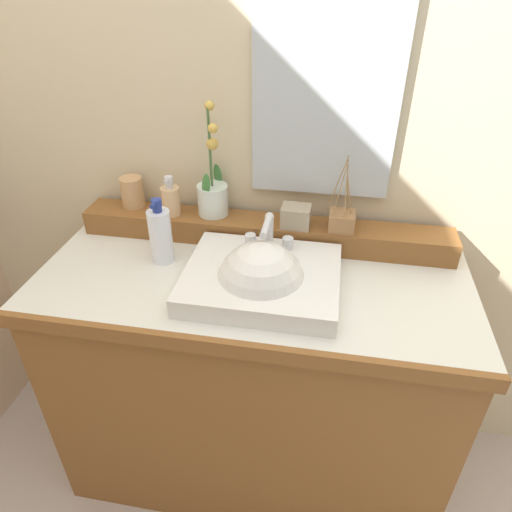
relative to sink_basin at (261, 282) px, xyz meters
name	(u,v)px	position (x,y,z in m)	size (l,w,h in m)	color
floor	(253,465)	(-0.04, 0.05, -0.94)	(2.98, 3.73, 0.10)	#C0B2AA
wall_back	(274,120)	(-0.04, 0.43, 0.32)	(2.98, 0.20, 2.42)	beige
vanity_cabinet	(252,381)	(-0.04, 0.05, -0.46)	(1.25, 0.56, 0.88)	brown
back_ledge	(264,231)	(-0.04, 0.26, 0.01)	(1.17, 0.12, 0.08)	brown
sink_basin	(261,282)	(0.00, 0.00, 0.00)	(0.42, 0.35, 0.27)	white
potted_plant	(213,192)	(-0.20, 0.27, 0.13)	(0.10, 0.11, 0.35)	silver
soap_dispenser	(171,200)	(-0.33, 0.25, 0.10)	(0.06, 0.06, 0.13)	#DEB685
tumbler_cup	(132,192)	(-0.48, 0.28, 0.10)	(0.07, 0.07, 0.10)	tan
reed_diffuser	(342,220)	(0.20, 0.24, 0.08)	(0.09, 0.08, 0.24)	#97693F
trinket_box	(296,216)	(0.07, 0.24, 0.09)	(0.09, 0.07, 0.07)	tan
lotion_bottle	(161,235)	(-0.32, 0.09, 0.06)	(0.07, 0.07, 0.20)	white
mirror	(326,93)	(0.12, 0.32, 0.43)	(0.41, 0.02, 0.60)	silver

